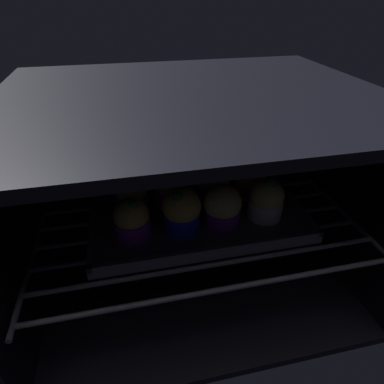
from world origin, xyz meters
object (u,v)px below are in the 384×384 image
baking_tray (192,203)px  muffin_row1_col0 (131,192)px  muffin_row1_col2 (213,182)px  muffin_row2_col1 (167,168)px  muffin_row1_col3 (249,179)px  muffin_row1_col1 (171,188)px  muffin_row0_col2 (222,206)px  muffin_row0_col1 (182,210)px  muffin_row2_col2 (202,166)px  muffin_row2_col3 (237,162)px  muffin_row0_col3 (266,200)px  muffin_row2_col0 (130,172)px  muffin_row0_col0 (132,220)px

baking_tray → muffin_row1_col0: muffin_row1_col0 is taller
muffin_row1_col0 → muffin_row1_col2: size_ratio=1.00×
muffin_row1_col2 → muffin_row2_col1: (-7.53, 6.71, 0.23)cm
muffin_row1_col3 → muffin_row1_col0: bearing=-179.2°
baking_tray → muffin_row1_col1: muffin_row1_col1 is taller
muffin_row0_col2 → muffin_row1_col3: bearing=45.5°
muffin_row0_col1 → muffin_row2_col1: size_ratio=0.96×
muffin_row2_col2 → muffin_row2_col1: bearing=-177.7°
muffin_row2_col1 → muffin_row2_col3: muffin_row2_col1 is taller
muffin_row1_col0 → muffin_row2_col3: 22.96cm
muffin_row0_col3 → muffin_row1_col1: (-15.13, 7.06, -0.06)cm
muffin_row1_col0 → muffin_row1_col3: (21.77, 0.32, -0.21)cm
muffin_row1_col1 → muffin_row1_col3: size_ratio=1.03×
muffin_row0_col3 → muffin_row2_col0: 26.28cm
muffin_row1_col3 → muffin_row2_col2: muffin_row1_col3 is taller
muffin_row1_col0 → muffin_row2_col3: bearing=17.9°
muffin_row2_col3 → muffin_row2_col0: bearing=178.9°
muffin_row0_col0 → muffin_row1_col2: bearing=27.1°
muffin_row1_col1 → muffin_row2_col3: same height
muffin_row0_col2 → muffin_row2_col1: bearing=116.0°
baking_tray → muffin_row2_col1: muffin_row2_col1 is taller
muffin_row1_col1 → muffin_row2_col2: muffin_row1_col1 is taller
muffin_row2_col1 → baking_tray: bearing=-62.9°
muffin_row0_col2 → muffin_row0_col0: bearing=-179.7°
muffin_row1_col2 → muffin_row2_col3: bearing=43.4°
muffin_row0_col1 → muffin_row1_col1: 7.43cm
muffin_row0_col1 → muffin_row2_col0: size_ratio=1.06×
muffin_row2_col3 → baking_tray: bearing=-147.7°
baking_tray → muffin_row1_col1: bearing=-179.1°
baking_tray → muffin_row1_col2: muffin_row1_col2 is taller
muffin_row1_col3 → muffin_row2_col3: size_ratio=0.98×
muffin_row1_col2 → muffin_row0_col2: bearing=-93.8°
muffin_row0_col3 → baking_tray: bearing=147.7°
baking_tray → muffin_row0_col0: bearing=-146.2°
muffin_row1_col2 → muffin_row2_col0: size_ratio=1.02×
muffin_row0_col1 → muffin_row0_col2: bearing=0.5°
muffin_row0_col1 → muffin_row2_col3: bearing=45.1°
muffin_row0_col1 → muffin_row1_col3: muffin_row0_col1 is taller
baking_tray → muffin_row2_col3: size_ratio=5.08×
muffin_row1_col3 → muffin_row2_col2: 10.09cm
muffin_row0_col2 → muffin_row2_col2: bearing=88.9°
muffin_row2_col1 → muffin_row1_col0: bearing=-135.7°
muffin_row1_col2 → muffin_row1_col3: 6.99cm
muffin_row1_col3 → muffin_row2_col0: (-21.59, 7.17, 0.15)cm
muffin_row2_col2 → muffin_row1_col2: bearing=-88.1°
muffin_row2_col0 → muffin_row2_col1: muffin_row2_col1 is taller
muffin_row0_col1 → muffin_row2_col3: muffin_row0_col1 is taller
muffin_row1_col1 → muffin_row2_col3: bearing=25.3°
muffin_row0_col1 → muffin_row0_col3: muffin_row0_col1 is taller
muffin_row0_col0 → muffin_row2_col1: bearing=62.2°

